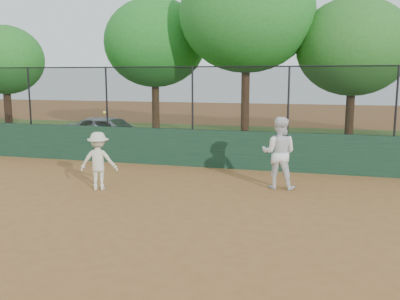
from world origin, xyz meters
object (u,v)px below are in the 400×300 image
(tree_0, at_px, (5,60))
(tree_3, at_px, (353,47))
(player_main, at_px, (99,161))
(player_second, at_px, (279,153))
(tree_2, at_px, (247,14))
(tree_1, at_px, (155,43))
(parked_car, at_px, (110,132))

(tree_0, bearing_deg, tree_3, 5.71)
(player_main, bearing_deg, tree_0, 138.51)
(player_second, distance_m, tree_2, 9.18)
(tree_0, relative_size, tree_1, 0.80)
(parked_car, xyz_separation_m, tree_3, (9.24, 3.60, 3.39))
(parked_car, relative_size, tree_2, 0.50)
(parked_car, distance_m, tree_3, 10.48)
(player_second, relative_size, tree_3, 0.31)
(player_main, xyz_separation_m, tree_3, (6.56, 9.57, 3.31))
(tree_0, xyz_separation_m, tree_3, (15.62, 1.56, 0.44))
(tree_0, height_order, tree_2, tree_2)
(parked_car, xyz_separation_m, tree_2, (4.89, 3.08, 4.79))
(player_second, bearing_deg, parked_car, -30.53)
(tree_1, bearing_deg, parked_car, -93.37)
(player_main, relative_size, tree_1, 0.31)
(tree_0, xyz_separation_m, tree_2, (11.28, 1.04, 1.84))
(tree_3, bearing_deg, tree_2, -173.10)
(player_second, distance_m, tree_1, 11.83)
(player_main, bearing_deg, parked_car, 114.15)
(player_main, distance_m, tree_0, 12.43)
(tree_1, xyz_separation_m, tree_3, (8.98, -0.77, -0.40))
(parked_car, distance_m, tree_1, 5.79)
(player_main, relative_size, tree_0, 0.39)
(player_second, relative_size, tree_2, 0.24)
(tree_2, bearing_deg, player_second, -73.96)
(tree_1, height_order, tree_2, tree_2)
(parked_car, bearing_deg, tree_0, 78.05)
(player_main, height_order, tree_2, tree_2)
(player_second, height_order, tree_2, tree_2)
(parked_car, relative_size, tree_3, 0.65)
(player_main, distance_m, tree_3, 12.07)
(tree_2, xyz_separation_m, tree_3, (4.35, 0.53, -1.40))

